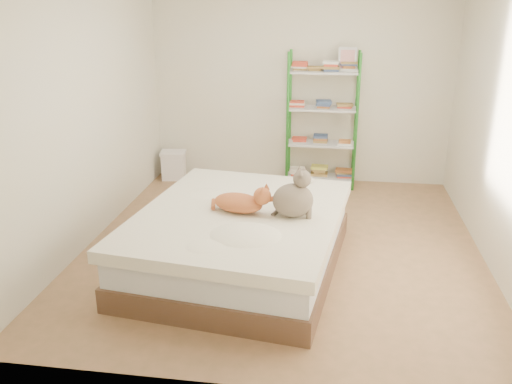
% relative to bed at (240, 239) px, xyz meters
% --- Properties ---
extents(room, '(3.81, 4.21, 2.61)m').
position_rel_bed_xyz_m(room, '(0.33, 0.52, 1.03)').
color(room, tan).
rests_on(room, ground).
extents(bed, '(1.97, 2.34, 0.54)m').
position_rel_bed_xyz_m(bed, '(0.00, 0.00, 0.00)').
color(bed, brown).
rests_on(bed, ground).
extents(orange_cat, '(0.58, 0.40, 0.21)m').
position_rel_bed_xyz_m(orange_cat, '(-0.01, -0.02, 0.38)').
color(orange_cat, '#C96E32').
rests_on(orange_cat, bed).
extents(grey_cat, '(0.41, 0.36, 0.42)m').
position_rel_bed_xyz_m(grey_cat, '(0.47, -0.05, 0.48)').
color(grey_cat, '#746C5B').
rests_on(grey_cat, bed).
extents(shelf_unit, '(0.88, 0.36, 1.74)m').
position_rel_bed_xyz_m(shelf_unit, '(0.64, 2.40, 0.58)').
color(shelf_unit, '#2A862B').
rests_on(shelf_unit, ground).
extents(cardboard_box, '(0.63, 0.64, 0.42)m').
position_rel_bed_xyz_m(cardboard_box, '(0.22, 1.35, -0.09)').
color(cardboard_box, '#B17F53').
rests_on(cardboard_box, ground).
extents(white_bin, '(0.37, 0.33, 0.37)m').
position_rel_bed_xyz_m(white_bin, '(-1.32, 2.37, -0.08)').
color(white_bin, white).
rests_on(white_bin, ground).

